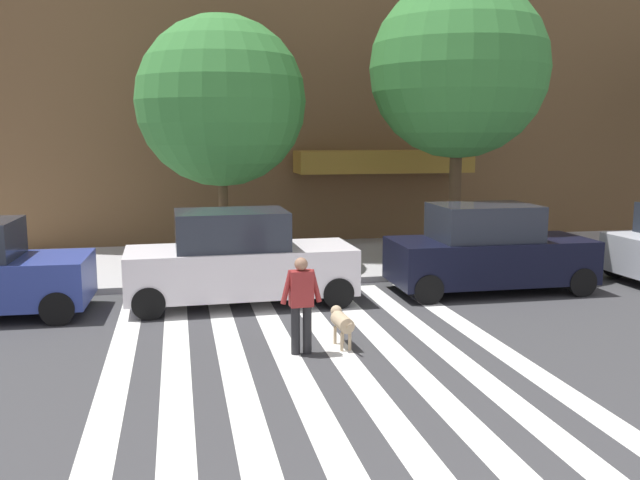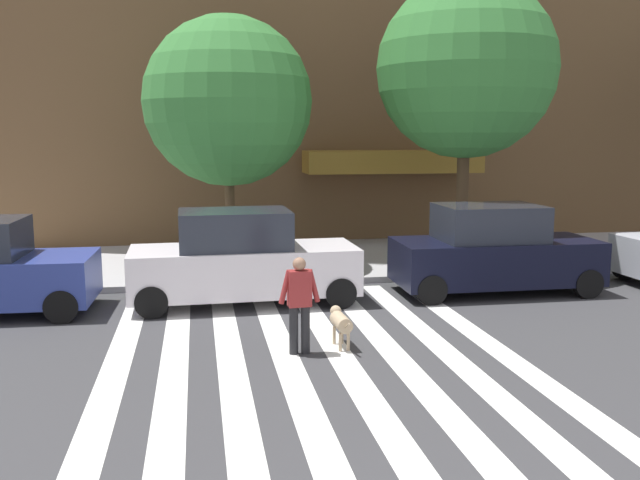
% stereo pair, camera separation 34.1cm
% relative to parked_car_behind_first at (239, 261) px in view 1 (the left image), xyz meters
% --- Properties ---
extents(ground_plane, '(160.00, 160.00, 0.00)m').
position_rel_parked_car_behind_first_xyz_m(ground_plane, '(1.22, -4.96, -0.95)').
color(ground_plane, '#353538').
extents(sidewalk_far, '(80.00, 6.00, 0.15)m').
position_rel_parked_car_behind_first_xyz_m(sidewalk_far, '(1.22, 4.45, -0.88)').
color(sidewalk_far, '#A4A1A3').
rests_on(sidewalk_far, ground_plane).
extents(crosswalk_stripes, '(6.75, 12.22, 0.01)m').
position_rel_parked_car_behind_first_xyz_m(crosswalk_stripes, '(0.90, -4.96, -0.95)').
color(crosswalk_stripes, silver).
rests_on(crosswalk_stripes, ground_plane).
extents(parked_car_behind_first, '(4.86, 2.02, 2.03)m').
position_rel_parked_car_behind_first_xyz_m(parked_car_behind_first, '(0.00, 0.00, 0.00)').
color(parked_car_behind_first, silver).
rests_on(parked_car_behind_first, ground_plane).
extents(parked_car_third_in_line, '(4.63, 2.01, 2.04)m').
position_rel_parked_car_behind_first_xyz_m(parked_car_third_in_line, '(5.77, 0.00, 0.01)').
color(parked_car_third_in_line, black).
rests_on(parked_car_third_in_line, ground_plane).
extents(street_tree_nearest, '(4.37, 4.37, 6.50)m').
position_rel_parked_car_behind_first_xyz_m(street_tree_nearest, '(-0.06, 3.60, 3.51)').
color(street_tree_nearest, '#4C3823').
rests_on(street_tree_nearest, sidewalk_far).
extents(street_tree_middle, '(4.68, 4.68, 7.51)m').
position_rel_parked_car_behind_first_xyz_m(street_tree_middle, '(6.09, 2.80, 4.36)').
color(street_tree_middle, '#4C3823').
rests_on(street_tree_middle, sidewalk_far).
extents(pedestrian_dog_walker, '(0.71, 0.26, 1.64)m').
position_rel_parked_car_behind_first_xyz_m(pedestrian_dog_walker, '(0.71, -3.62, -0.02)').
color(pedestrian_dog_walker, black).
rests_on(pedestrian_dog_walker, ground_plane).
extents(dog_on_leash, '(0.29, 0.99, 0.65)m').
position_rel_parked_car_behind_first_xyz_m(dog_on_leash, '(1.46, -3.36, -0.51)').
color(dog_on_leash, tan).
rests_on(dog_on_leash, ground_plane).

